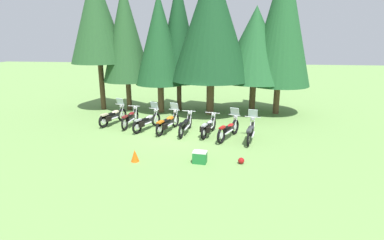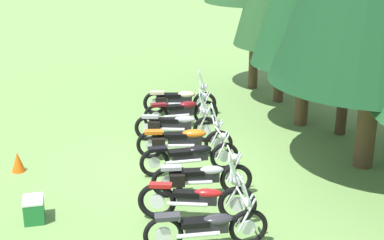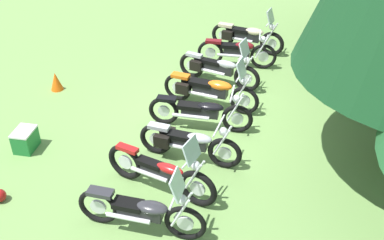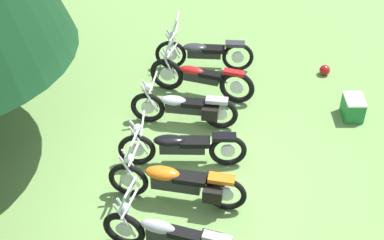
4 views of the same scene
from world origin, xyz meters
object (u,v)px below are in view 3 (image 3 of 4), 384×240
Objects in this scene: motorcycle_2 at (218,68)px; motorcycle_5 at (188,142)px; motorcycle_3 at (209,89)px; dropped_helmet at (0,196)px; motorcycle_7 at (142,211)px; motorcycle_4 at (201,111)px; traffic_cone at (56,81)px; motorcycle_1 at (238,51)px; motorcycle_6 at (161,172)px; picnic_cooler at (25,140)px; motorcycle_0 at (247,36)px.

motorcycle_2 reaches higher than motorcycle_5.
motorcycle_3 is at bearing -75.16° from motorcycle_2.
motorcycle_7 is at bearing 79.44° from dropped_helmet.
motorcycle_4 reaches higher than dropped_helmet.
traffic_cone is at bearing 165.87° from motorcycle_4.
motorcycle_1 is at bearing 89.87° from motorcycle_3.
dropped_helmet is at bearing -146.46° from motorcycle_6.
motorcycle_2 is 5.07m from picnic_cooler.
motorcycle_4 is 4.09m from traffic_cone.
picnic_cooler is at bearing 153.54° from motorcycle_7.
motorcycle_4 is at bearing 126.98° from dropped_helmet.
motorcycle_4 is 9.72× the size of dropped_helmet.
motorcycle_2 is 0.91× the size of motorcycle_4.
motorcycle_0 reaches higher than motorcycle_2.
motorcycle_1 is (1.09, -0.27, -0.00)m from motorcycle_0.
motorcycle_5 is 4.48× the size of traffic_cone.
motorcycle_0 is 0.96× the size of motorcycle_7.
motorcycle_3 is 9.58× the size of dropped_helmet.
motorcycle_0 is 3.79× the size of picnic_cooler.
motorcycle_5 reaches higher than traffic_cone.
motorcycle_5 is (3.26, -0.50, -0.02)m from motorcycle_2.
traffic_cone is 4.13m from dropped_helmet.
motorcycle_5 is 1.07m from motorcycle_6.
motorcycle_6 is (1.00, -0.40, 0.03)m from motorcycle_5.
motorcycle_1 reaches higher than picnic_cooler.
motorcycle_5 is at bearing -92.61° from motorcycle_4.
dropped_helmet is (4.12, 0.28, -0.12)m from traffic_cone.
motorcycle_7 is at bearing -84.48° from motorcycle_0.
motorcycle_6 is at bearing -79.05° from motorcycle_2.
motorcycle_5 is (4.30, -1.01, -0.03)m from motorcycle_1.
motorcycle_2 is at bearing 88.17° from motorcycle_7.
motorcycle_4 is 4.16× the size of picnic_cooler.
traffic_cone is at bearing -176.09° from dropped_helmet.
motorcycle_7 reaches higher than motorcycle_3.
picnic_cooler is (5.30, -4.74, -0.24)m from motorcycle_0.
motorcycle_0 is 3.42m from motorcycle_3.
motorcycle_0 reaches higher than dropped_helmet.
dropped_helmet is (1.50, -3.35, -0.32)m from motorcycle_5.
motorcycle_2 reaches higher than picnic_cooler.
dropped_helmet is (4.76, -3.85, -0.34)m from motorcycle_2.
dropped_helmet is (3.61, -3.69, -0.36)m from motorcycle_3.
motorcycle_0 reaches higher than picnic_cooler.
motorcycle_6 is 8.99× the size of dropped_helmet.
motorcycle_6 is (3.10, -0.73, -0.02)m from motorcycle_3.
motorcycle_3 is 4.01m from traffic_cone.
motorcycle_0 is 0.98× the size of motorcycle_1.
motorcycle_0 is at bearing 85.62° from motorcycle_7.
motorcycle_4 is 1.05× the size of motorcycle_7.
motorcycle_3 is 4.10× the size of picnic_cooler.
motorcycle_6 reaches higher than traffic_cone.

